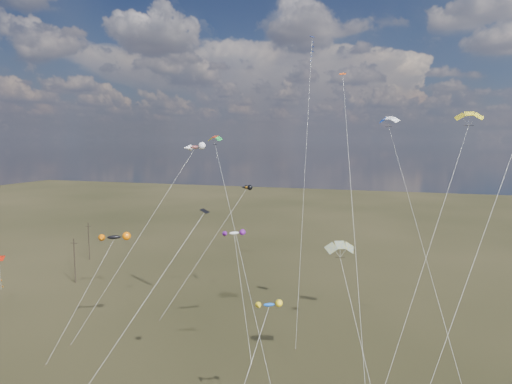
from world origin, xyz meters
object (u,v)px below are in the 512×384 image
(utility_pole_far, at_px, (89,241))
(parafoil_yellow, at_px, (469,115))
(utility_pole_near, at_px, (75,260))
(novelty_black_orange, at_px, (114,237))

(utility_pole_far, distance_m, parafoil_yellow, 77.56)
(utility_pole_near, height_order, novelty_black_orange, novelty_black_orange)
(utility_pole_near, xyz_separation_m, parafoil_yellow, (61.97, -9.22, 24.11))
(utility_pole_near, relative_size, parafoil_yellow, 0.28)
(utility_pole_far, relative_size, parafoil_yellow, 0.28)
(novelty_black_orange, bearing_deg, parafoil_yellow, 8.71)
(utility_pole_near, bearing_deg, novelty_black_orange, -38.44)
(utility_pole_near, xyz_separation_m, utility_pole_far, (-8.00, 14.00, 0.00))
(utility_pole_near, height_order, parafoil_yellow, parafoil_yellow)
(utility_pole_far, relative_size, novelty_black_orange, 0.60)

